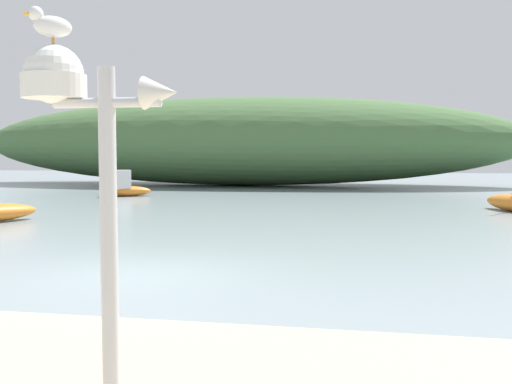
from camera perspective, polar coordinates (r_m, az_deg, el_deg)
ground_plane at (r=11.51m, az=-11.31°, el=-7.84°), size 120.00×120.00×0.00m
distant_hill at (r=42.37m, az=-1.39°, el=4.95°), size 39.83×11.09×6.29m
mast_structure at (r=4.26m, az=-17.01°, el=6.12°), size 1.12×0.44×2.86m
seagull_on_radar at (r=4.42m, az=-19.40°, el=15.16°), size 0.30×0.30×0.25m
motorboat_by_sandbar at (r=32.03m, az=-12.60°, el=0.46°), size 2.63×1.98×1.40m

